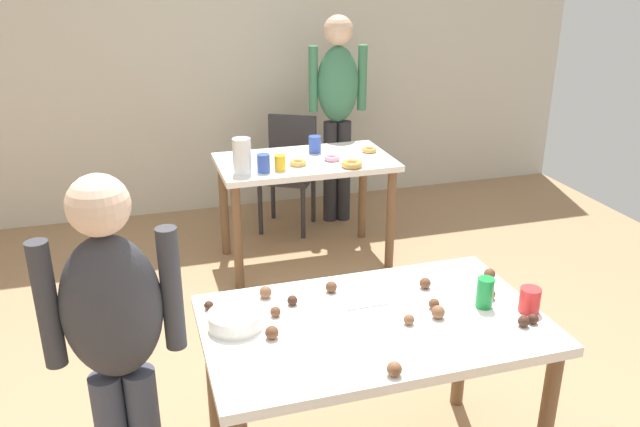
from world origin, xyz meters
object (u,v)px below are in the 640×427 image
object	(u,v)px
person_adult_far	(338,101)
pitcher_far	(242,156)
dining_table_far	(305,175)
dining_table_near	(373,342)
mixing_bowl	(235,320)
soda_can	(485,293)
chair_far_table	(289,165)
person_girl_near	(117,342)

from	to	relation	value
person_adult_far	pitcher_far	size ratio (longest dim) A/B	7.22
dining_table_far	dining_table_near	bearing A→B (deg)	-98.37
person_adult_far	mixing_bowl	xyz separation A→B (m)	(-1.26, -2.64, -0.20)
mixing_bowl	soda_can	size ratio (longest dim) A/B	1.64
chair_far_table	soda_can	size ratio (longest dim) A/B	7.13
dining_table_near	person_girl_near	distance (m)	0.94
person_adult_far	dining_table_far	bearing A→B (deg)	-123.82
person_girl_near	mixing_bowl	distance (m)	0.44
person_adult_far	pitcher_far	xyz separation A→B (m)	(-0.91, -0.85, -0.12)
person_girl_near	dining_table_far	bearing A→B (deg)	59.74
chair_far_table	person_adult_far	size ratio (longest dim) A/B	0.54
chair_far_table	mixing_bowl	distance (m)	2.80
chair_far_table	pitcher_far	size ratio (longest dim) A/B	3.87
person_girl_near	chair_far_table	bearing A→B (deg)	65.20
pitcher_far	mixing_bowl	bearing A→B (deg)	-101.26
soda_can	person_adult_far	bearing A→B (deg)	83.62
dining_table_far	pitcher_far	world-z (taller)	pitcher_far
dining_table_near	chair_far_table	distance (m)	2.77
dining_table_near	person_girl_near	bearing A→B (deg)	-178.00
dining_table_near	mixing_bowl	size ratio (longest dim) A/B	6.37
person_girl_near	soda_can	distance (m)	1.36
dining_table_near	chair_far_table	world-z (taller)	chair_far_table
dining_table_near	dining_table_far	bearing A→B (deg)	81.63
dining_table_far	pitcher_far	bearing A→B (deg)	-159.07
chair_far_table	person_girl_near	size ratio (longest dim) A/B	0.61
chair_far_table	mixing_bowl	xyz separation A→B (m)	(-0.87, -2.65, 0.28)
person_adult_far	chair_far_table	bearing A→B (deg)	178.71
dining_table_near	person_adult_far	world-z (taller)	person_adult_far
person_girl_near	person_adult_far	size ratio (longest dim) A/B	0.88
chair_far_table	dining_table_far	bearing A→B (deg)	-95.11
pitcher_far	person_adult_far	bearing A→B (deg)	43.08
mixing_bowl	soda_can	xyz separation A→B (m)	(0.95, -0.13, 0.03)
person_adult_far	person_girl_near	bearing A→B (deg)	-121.15
soda_can	pitcher_far	bearing A→B (deg)	107.25
person_adult_far	pitcher_far	world-z (taller)	person_adult_far
soda_can	pitcher_far	world-z (taller)	pitcher_far
dining_table_near	pitcher_far	size ratio (longest dim) A/B	5.69
chair_far_table	person_girl_near	bearing A→B (deg)	-114.80
person_girl_near	pitcher_far	distance (m)	2.07
dining_table_near	dining_table_far	xyz separation A→B (m)	(0.30, 2.06, -0.02)
chair_far_table	pitcher_far	distance (m)	1.06
dining_table_far	person_girl_near	xyz separation A→B (m)	(-1.22, -2.10, 0.21)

